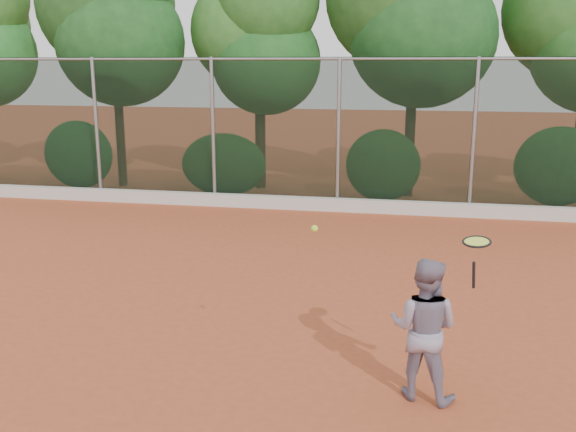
# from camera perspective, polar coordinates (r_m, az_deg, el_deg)

# --- Properties ---
(ground) EXTENTS (80.00, 80.00, 0.00)m
(ground) POSITION_cam_1_polar(r_m,az_deg,el_deg) (8.56, -1.31, -9.71)
(ground) COLOR #AC4A28
(ground) RESTS_ON ground
(concrete_curb) EXTENTS (24.00, 0.20, 0.30)m
(concrete_curb) POSITION_cam_1_polar(r_m,az_deg,el_deg) (14.95, 4.31, 1.01)
(concrete_curb) COLOR beige
(concrete_curb) RESTS_ON ground
(tennis_player) EXTENTS (0.85, 0.74, 1.49)m
(tennis_player) POSITION_cam_1_polar(r_m,az_deg,el_deg) (6.73, 11.98, -9.78)
(tennis_player) COLOR gray
(tennis_player) RESTS_ON ground
(chainlink_fence) EXTENTS (24.09, 0.09, 3.50)m
(chainlink_fence) POSITION_cam_1_polar(r_m,az_deg,el_deg) (14.86, 4.51, 7.60)
(chainlink_fence) COLOR black
(chainlink_fence) RESTS_ON ground
(foliage_backdrop) EXTENTS (23.70, 3.63, 7.55)m
(foliage_backdrop) POSITION_cam_1_polar(r_m,az_deg,el_deg) (16.84, 3.57, 16.97)
(foliage_backdrop) COLOR #412F19
(foliage_backdrop) RESTS_ON ground
(tennis_racket) EXTENTS (0.36, 0.36, 0.52)m
(tennis_racket) POSITION_cam_1_polar(r_m,az_deg,el_deg) (6.33, 16.40, -2.55)
(tennis_racket) COLOR black
(tennis_racket) RESTS_ON ground
(tennis_ball_in_flight) EXTENTS (0.07, 0.07, 0.07)m
(tennis_ball_in_flight) POSITION_cam_1_polar(r_m,az_deg,el_deg) (6.03, 2.37, -1.12)
(tennis_ball_in_flight) COLOR #C5F036
(tennis_ball_in_flight) RESTS_ON ground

